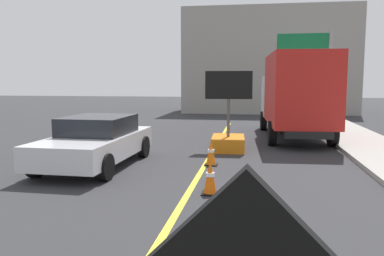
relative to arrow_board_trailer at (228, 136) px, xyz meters
The scene contains 8 objects.
arrow_board_trailer is the anchor object (origin of this frame).
box_truck 4.24m from the arrow_board_trailer, 50.97° to the left, with size 2.70×7.22×3.40m.
pickup_car 4.72m from the arrow_board_trailer, 137.38° to the right, with size 2.16×4.56×1.38m.
highway_guide_sign 9.28m from the arrow_board_trailer, 63.71° to the left, with size 2.79×0.18×5.00m.
far_building_block 18.15m from the arrow_board_trailer, 84.07° to the left, with size 12.42×6.34×7.58m, color gray.
traffic_cone_mid_lane 8.65m from the arrow_board_trailer, 87.48° to the right, with size 0.36×0.36×0.75m.
traffic_cone_far_lane 5.48m from the arrow_board_trailer, 90.13° to the right, with size 0.36×0.36×0.74m.
traffic_cone_curbside 2.66m from the arrow_board_trailer, 96.59° to the right, with size 0.36×0.36×0.73m.
Camera 1 is at (1.35, 1.91, 2.37)m, focal length 36.98 mm.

